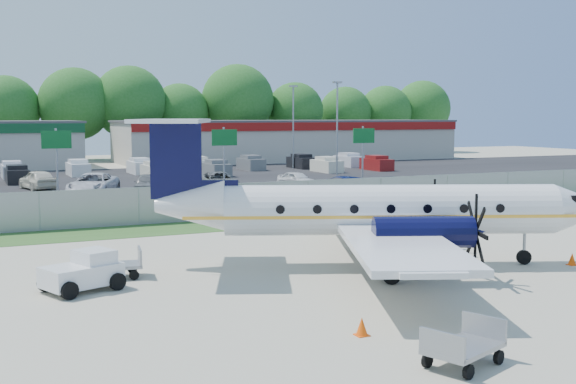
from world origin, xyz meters
name	(u,v)px	position (x,y,z in m)	size (l,w,h in m)	color
ground	(353,266)	(0.00, 0.00, 0.00)	(170.00, 170.00, 0.00)	#B4AE98
grass_verge	(241,224)	(0.00, 12.00, 0.01)	(170.00, 4.00, 0.02)	#2D561E
access_road	(201,209)	(0.00, 19.00, 0.01)	(170.00, 8.00, 0.02)	black
parking_lot	(127,181)	(0.00, 40.00, 0.01)	(170.00, 32.00, 0.02)	black
perimeter_fence	(228,202)	(0.00, 14.00, 1.00)	(120.00, 0.06, 1.99)	gray
building_east	(289,140)	(26.00, 61.98, 2.63)	(44.40, 12.40, 5.24)	beige
sign_left	(57,151)	(-8.00, 22.91, 3.61)	(1.80, 0.26, 5.00)	gray
sign_mid	(224,148)	(3.00, 22.91, 3.61)	(1.80, 0.26, 5.00)	gray
sign_right	(363,145)	(14.00, 22.91, 3.61)	(1.80, 0.26, 5.00)	gray
light_pole_ne	(337,122)	(20.00, 38.00, 5.23)	(0.90, 0.35, 9.09)	gray
light_pole_se	(293,121)	(20.00, 48.00, 5.23)	(0.90, 0.35, 9.09)	gray
tree_line	(71,160)	(0.00, 74.00, 0.00)	(112.00, 6.00, 14.00)	#205B1B
aircraft	(380,210)	(0.98, -0.29, 2.18)	(18.21, 17.69, 5.63)	silver
pushback_tug	(84,272)	(-9.99, 0.40, 0.63)	(2.79, 2.45, 1.31)	silver
baggage_cart_near	(113,265)	(-8.77, 1.85, 0.48)	(2.14, 1.48, 1.03)	gray
baggage_cart_far	(464,346)	(-3.26, -10.72, 0.47)	(2.22, 1.77, 1.01)	gray
cone_nose	(572,259)	(7.82, -3.33, 0.22)	(0.33, 0.33, 0.47)	#FF5108
cone_port_wing	(362,327)	(-4.20, -7.73, 0.23)	(0.34, 0.34, 0.49)	#FF5108
cone_starboard_wing	(358,229)	(3.87, 6.29, 0.28)	(0.42, 0.42, 0.60)	#FF5108
road_car_mid	(341,198)	(10.85, 20.60, 0.00)	(2.53, 5.50, 1.53)	navy
road_car_east	(556,191)	(27.99, 17.62, 0.00)	(1.43, 4.10, 1.35)	silver
parked_car_b	(93,196)	(-4.76, 29.34, 0.00)	(2.74, 5.94, 1.65)	silver
parked_car_c	(147,193)	(-0.82, 29.45, 0.00)	(1.76, 4.37, 1.49)	#595B5E
parked_car_d	(219,191)	(4.66, 28.94, 0.00)	(2.43, 5.27, 1.47)	#595B5E
parked_car_e	(297,187)	(11.36, 28.94, 0.00)	(1.52, 3.77, 1.28)	silver
parked_car_f	(38,190)	(-7.93, 35.62, 0.00)	(1.86, 4.63, 1.58)	beige
parked_car_g	(161,185)	(1.79, 35.13, 0.00)	(1.52, 4.36, 1.44)	beige
far_parking_rows	(116,177)	(0.00, 45.00, 0.00)	(56.00, 10.00, 1.60)	gray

